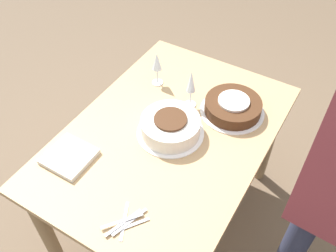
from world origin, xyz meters
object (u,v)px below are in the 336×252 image
(wine_glass_near, at_px, (157,63))
(wine_glass_far, at_px, (191,84))
(cake_front_chocolate, at_px, (233,107))
(cake_center_white, at_px, (170,126))

(wine_glass_near, distance_m, wine_glass_far, 0.24)
(cake_front_chocolate, relative_size, wine_glass_near, 1.66)
(cake_front_chocolate, height_order, wine_glass_near, wine_glass_near)
(cake_center_white, distance_m, cake_front_chocolate, 0.34)
(cake_center_white, relative_size, wine_glass_near, 1.65)
(cake_center_white, bearing_deg, cake_front_chocolate, -34.07)
(cake_center_white, height_order, wine_glass_far, wine_glass_far)
(cake_center_white, bearing_deg, wine_glass_far, 3.65)
(cake_front_chocolate, distance_m, wine_glass_far, 0.24)
(cake_front_chocolate, distance_m, wine_glass_near, 0.45)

